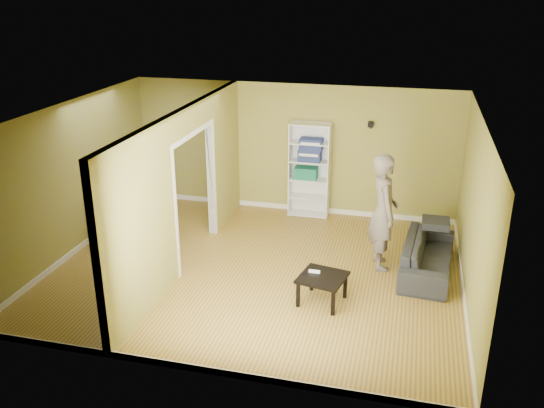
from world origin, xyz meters
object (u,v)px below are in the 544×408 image
(chair_left, at_px, (98,211))
(chair_near, at_px, (131,228))
(bookshelf, at_px, (310,169))
(dining_table, at_px, (138,207))
(person, at_px, (384,202))
(coffee_table, at_px, (322,280))
(sofa, at_px, (428,251))
(chair_far, at_px, (151,201))

(chair_left, relative_size, chair_near, 1.13)
(bookshelf, height_order, dining_table, bookshelf)
(dining_table, bearing_deg, person, -0.62)
(coffee_table, bearing_deg, chair_near, 165.67)
(sofa, distance_m, chair_left, 5.89)
(sofa, height_order, person, person)
(coffee_table, bearing_deg, bookshelf, 103.80)
(coffee_table, height_order, chair_far, chair_far)
(bookshelf, relative_size, dining_table, 1.71)
(person, bearing_deg, dining_table, 73.75)
(chair_near, height_order, chair_far, chair_far)
(sofa, relative_size, bookshelf, 1.01)
(chair_near, bearing_deg, dining_table, 113.00)
(chair_near, distance_m, chair_far, 1.12)
(chair_near, xyz_separation_m, chair_far, (-0.15, 1.11, 0.07))
(chair_far, bearing_deg, person, 177.45)
(sofa, bearing_deg, dining_table, 94.05)
(chair_left, bearing_deg, dining_table, 118.20)
(sofa, height_order, coffee_table, sofa)
(bookshelf, xyz_separation_m, chair_far, (-2.83, -1.35, -0.43))
(chair_left, xyz_separation_m, chair_far, (0.74, 0.65, 0.02))
(bookshelf, bearing_deg, coffee_table, -76.20)
(dining_table, height_order, chair_far, chair_far)
(bookshelf, height_order, chair_far, bookshelf)
(sofa, bearing_deg, chair_far, 87.76)
(sofa, distance_m, person, 1.08)
(person, xyz_separation_m, chair_near, (-4.25, -0.49, -0.69))
(dining_table, bearing_deg, chair_left, -174.31)
(chair_near, bearing_deg, bookshelf, 52.79)
(coffee_table, distance_m, chair_near, 3.62)
(person, relative_size, chair_left, 2.30)
(coffee_table, xyz_separation_m, chair_left, (-4.39, 1.36, 0.13))
(coffee_table, distance_m, chair_far, 4.17)
(person, distance_m, bookshelf, 2.52)
(person, relative_size, coffee_table, 3.52)
(sofa, distance_m, bookshelf, 3.11)
(chair_left, bearing_deg, coffee_table, 95.29)
(person, xyz_separation_m, bookshelf, (-1.57, 1.97, -0.19))
(chair_left, distance_m, chair_far, 0.98)
(sofa, xyz_separation_m, dining_table, (-5.13, 0.07, 0.25))
(sofa, relative_size, person, 0.85)
(sofa, distance_m, chair_far, 5.20)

